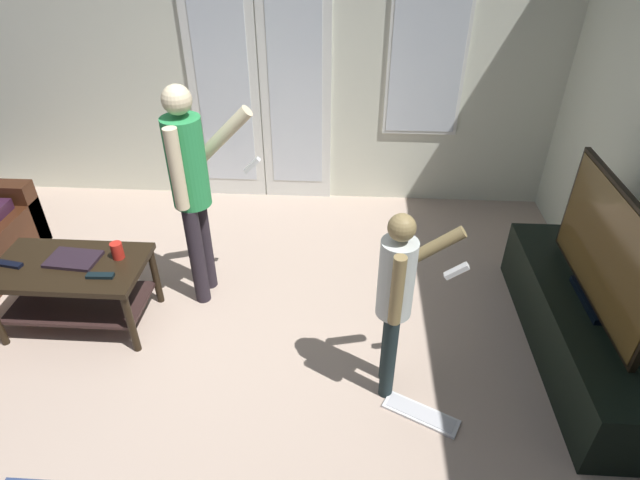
{
  "coord_description": "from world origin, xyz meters",
  "views": [
    {
      "loc": [
        0.93,
        -2.14,
        2.54
      ],
      "look_at": [
        0.77,
        0.42,
        0.78
      ],
      "focal_mm": 29.03,
      "sensor_mm": 36.0,
      "label": 1
    }
  ],
  "objects_px": {
    "person_adult": "(191,181)",
    "loose_keyboard": "(421,414)",
    "tv_stand": "(577,328)",
    "flat_screen_tv": "(607,251)",
    "person_child": "(397,293)",
    "tv_remote_black": "(10,264)",
    "dvd_remote_slim": "(100,276)",
    "cup_near_edge": "(117,251)",
    "laptop_closed": "(73,259)",
    "coffee_table": "(74,281)"
  },
  "relations": [
    {
      "from": "coffee_table",
      "to": "laptop_closed",
      "type": "xyz_separation_m",
      "value": [
        0.02,
        0.04,
        0.15
      ]
    },
    {
      "from": "flat_screen_tv",
      "to": "dvd_remote_slim",
      "type": "distance_m",
      "value": 3.05
    },
    {
      "from": "coffee_table",
      "to": "tv_stand",
      "type": "xyz_separation_m",
      "value": [
        3.3,
        -0.09,
        -0.15
      ]
    },
    {
      "from": "loose_keyboard",
      "to": "dvd_remote_slim",
      "type": "height_order",
      "value": "dvd_remote_slim"
    },
    {
      "from": "person_adult",
      "to": "cup_near_edge",
      "type": "bearing_deg",
      "value": -149.74
    },
    {
      "from": "flat_screen_tv",
      "to": "dvd_remote_slim",
      "type": "bearing_deg",
      "value": -179.36
    },
    {
      "from": "laptop_closed",
      "to": "dvd_remote_slim",
      "type": "distance_m",
      "value": 0.3
    },
    {
      "from": "coffee_table",
      "to": "person_child",
      "type": "bearing_deg",
      "value": -11.82
    },
    {
      "from": "person_child",
      "to": "cup_near_edge",
      "type": "xyz_separation_m",
      "value": [
        -1.78,
        0.53,
        -0.18
      ]
    },
    {
      "from": "flat_screen_tv",
      "to": "coffee_table",
      "type": "bearing_deg",
      "value": 178.53
    },
    {
      "from": "loose_keyboard",
      "to": "person_child",
      "type": "bearing_deg",
      "value": 131.23
    },
    {
      "from": "flat_screen_tv",
      "to": "person_adult",
      "type": "distance_m",
      "value": 2.56
    },
    {
      "from": "loose_keyboard",
      "to": "tv_remote_black",
      "type": "relative_size",
      "value": 2.66
    },
    {
      "from": "tv_stand",
      "to": "cup_near_edge",
      "type": "relative_size",
      "value": 15.38
    },
    {
      "from": "coffee_table",
      "to": "person_adult",
      "type": "xyz_separation_m",
      "value": [
        0.78,
        0.37,
        0.58
      ]
    },
    {
      "from": "person_child",
      "to": "tv_remote_black",
      "type": "xyz_separation_m",
      "value": [
        -2.46,
        0.4,
        -0.22
      ]
    },
    {
      "from": "flat_screen_tv",
      "to": "dvd_remote_slim",
      "type": "height_order",
      "value": "flat_screen_tv"
    },
    {
      "from": "coffee_table",
      "to": "person_adult",
      "type": "distance_m",
      "value": 1.04
    },
    {
      "from": "loose_keyboard",
      "to": "dvd_remote_slim",
      "type": "bearing_deg",
      "value": 165.18
    },
    {
      "from": "tv_stand",
      "to": "cup_near_edge",
      "type": "bearing_deg",
      "value": 176.57
    },
    {
      "from": "person_adult",
      "to": "tv_stand",
      "type": "bearing_deg",
      "value": -10.29
    },
    {
      "from": "person_adult",
      "to": "tv_remote_black",
      "type": "height_order",
      "value": "person_adult"
    },
    {
      "from": "tv_stand",
      "to": "loose_keyboard",
      "type": "height_order",
      "value": "tv_stand"
    },
    {
      "from": "tv_stand",
      "to": "coffee_table",
      "type": "bearing_deg",
      "value": 178.47
    },
    {
      "from": "tv_stand",
      "to": "person_adult",
      "type": "relative_size",
      "value": 1.12
    },
    {
      "from": "person_adult",
      "to": "dvd_remote_slim",
      "type": "height_order",
      "value": "person_adult"
    },
    {
      "from": "tv_stand",
      "to": "flat_screen_tv",
      "type": "xyz_separation_m",
      "value": [
        -0.0,
        0.0,
        0.6
      ]
    },
    {
      "from": "tv_remote_black",
      "to": "dvd_remote_slim",
      "type": "bearing_deg",
      "value": 2.68
    },
    {
      "from": "coffee_table",
      "to": "laptop_closed",
      "type": "relative_size",
      "value": 2.99
    },
    {
      "from": "flat_screen_tv",
      "to": "person_adult",
      "type": "relative_size",
      "value": 0.76
    },
    {
      "from": "coffee_table",
      "to": "flat_screen_tv",
      "type": "distance_m",
      "value": 3.33
    },
    {
      "from": "loose_keyboard",
      "to": "coffee_table",
      "type": "bearing_deg",
      "value": 164.07
    },
    {
      "from": "tv_remote_black",
      "to": "person_child",
      "type": "bearing_deg",
      "value": 0.58
    },
    {
      "from": "tv_stand",
      "to": "tv_remote_black",
      "type": "relative_size",
      "value": 10.42
    },
    {
      "from": "person_child",
      "to": "laptop_closed",
      "type": "xyz_separation_m",
      "value": [
        -2.07,
        0.48,
        -0.22
      ]
    },
    {
      "from": "cup_near_edge",
      "to": "loose_keyboard",
      "type": "bearing_deg",
      "value": -20.61
    },
    {
      "from": "flat_screen_tv",
      "to": "person_child",
      "type": "distance_m",
      "value": 1.26
    },
    {
      "from": "laptop_closed",
      "to": "dvd_remote_slim",
      "type": "xyz_separation_m",
      "value": [
        0.25,
        -0.16,
        -0.0
      ]
    },
    {
      "from": "cup_near_edge",
      "to": "tv_remote_black",
      "type": "relative_size",
      "value": 0.68
    },
    {
      "from": "loose_keyboard",
      "to": "flat_screen_tv",
      "type": "bearing_deg",
      "value": 28.95
    },
    {
      "from": "person_adult",
      "to": "person_child",
      "type": "height_order",
      "value": "person_adult"
    },
    {
      "from": "person_adult",
      "to": "person_child",
      "type": "relative_size",
      "value": 1.29
    },
    {
      "from": "flat_screen_tv",
      "to": "laptop_closed",
      "type": "distance_m",
      "value": 3.29
    },
    {
      "from": "person_child",
      "to": "loose_keyboard",
      "type": "height_order",
      "value": "person_child"
    },
    {
      "from": "tv_stand",
      "to": "flat_screen_tv",
      "type": "relative_size",
      "value": 1.48
    },
    {
      "from": "laptop_closed",
      "to": "cup_near_edge",
      "type": "bearing_deg",
      "value": 14.64
    },
    {
      "from": "person_adult",
      "to": "loose_keyboard",
      "type": "distance_m",
      "value": 2.04
    },
    {
      "from": "coffee_table",
      "to": "loose_keyboard",
      "type": "bearing_deg",
      "value": -15.93
    },
    {
      "from": "tv_stand",
      "to": "laptop_closed",
      "type": "relative_size",
      "value": 5.44
    },
    {
      "from": "dvd_remote_slim",
      "to": "cup_near_edge",
      "type": "bearing_deg",
      "value": 77.32
    }
  ]
}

